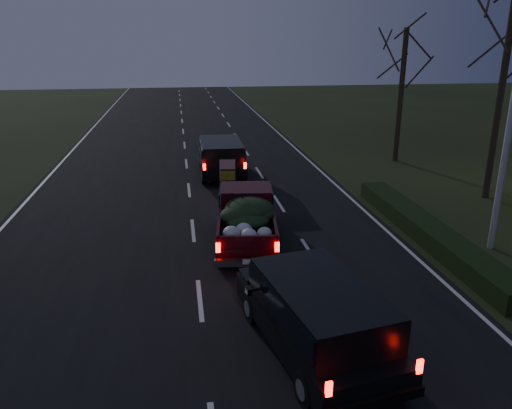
{
  "coord_description": "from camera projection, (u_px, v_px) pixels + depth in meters",
  "views": [
    {
      "loc": [
        -0.33,
        -11.57,
        6.45
      ],
      "look_at": [
        2.05,
        3.7,
        1.3
      ],
      "focal_mm": 35.0,
      "sensor_mm": 36.0,
      "label": 1
    }
  ],
  "objects": [
    {
      "name": "ground",
      "position": [
        200.0,
        300.0,
        12.94
      ],
      "size": [
        120.0,
        120.0,
        0.0
      ],
      "primitive_type": "plane",
      "color": "black",
      "rests_on": "ground"
    },
    {
      "name": "hedge_row",
      "position": [
        427.0,
        231.0,
        16.8
      ],
      "size": [
        1.0,
        10.0,
        0.6
      ],
      "primitive_type": "cube",
      "color": "black",
      "rests_on": "ground"
    },
    {
      "name": "rear_suv",
      "position": [
        318.0,
        311.0,
        10.44
      ],
      "size": [
        2.82,
        5.03,
        1.37
      ],
      "rotation": [
        0.0,
        0.0,
        0.19
      ],
      "color": "black",
      "rests_on": "ground"
    },
    {
      "name": "bare_tree_far",
      "position": [
        404.0,
        63.0,
        26.09
      ],
      "size": [
        3.6,
        3.6,
        7.0
      ],
      "color": "black",
      "rests_on": "ground"
    },
    {
      "name": "lead_suv",
      "position": [
        221.0,
        154.0,
        24.45
      ],
      "size": [
        2.11,
        4.91,
        1.4
      ],
      "rotation": [
        0.0,
        0.0,
        -0.01
      ],
      "color": "black",
      "rests_on": "ground"
    },
    {
      "name": "pickup_truck",
      "position": [
        246.0,
        215.0,
        16.37
      ],
      "size": [
        2.39,
        4.98,
        2.51
      ],
      "rotation": [
        0.0,
        0.0,
        -0.12
      ],
      "color": "#3C0811",
      "rests_on": "ground"
    },
    {
      "name": "bare_tree_mid",
      "position": [
        509.0,
        41.0,
        19.32
      ],
      "size": [
        3.6,
        3.6,
        8.5
      ],
      "color": "black",
      "rests_on": "ground"
    },
    {
      "name": "road_asphalt",
      "position": [
        200.0,
        300.0,
        12.93
      ],
      "size": [
        14.0,
        120.0,
        0.02
      ],
      "primitive_type": "cube",
      "color": "black",
      "rests_on": "ground"
    }
  ]
}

